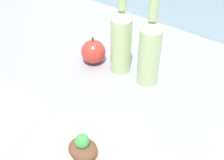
{
  "coord_description": "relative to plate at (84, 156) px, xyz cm",
  "views": [
    {
      "loc": [
        30.33,
        -40.22,
        58.66
      ],
      "look_at": [
        -2.25,
        5.54,
        10.52
      ],
      "focal_mm": 50.0,
      "sensor_mm": 36.0,
      "label": 1
    }
  ],
  "objects": [
    {
      "name": "ground_plane",
      "position": [
        -1.13,
        10.11,
        -2.77
      ],
      "size": [
        180.0,
        110.0,
        4.0
      ],
      "primitive_type": "cube",
      "color": "gray"
    },
    {
      "name": "plate",
      "position": [
        0.0,
        0.0,
        0.0
      ],
      "size": [
        26.76,
        26.76,
        1.46
      ],
      "color": "white",
      "rests_on": "ground_plane"
    },
    {
      "name": "plated_food",
      "position": [
        0.0,
        0.0,
        2.28
      ],
      "size": [
        15.15,
        15.15,
        6.53
      ],
      "color": "beige",
      "rests_on": "plate"
    },
    {
      "name": "apple",
      "position": [
        -20.29,
        29.6,
        2.92
      ],
      "size": [
        7.39,
        7.39,
        8.8
      ],
      "color": "red",
      "rests_on": "ground_plane"
    },
    {
      "name": "cider_bottle_right",
      "position": [
        -2.16,
        31.29,
        10.4
      ],
      "size": [
        6.01,
        6.01,
        30.05
      ],
      "color": "#B7D18E",
      "rests_on": "ground_plane"
    },
    {
      "name": "cider_bottle_left",
      "position": [
        -11.39,
        31.29,
        10.4
      ],
      "size": [
        6.01,
        6.01,
        30.05
      ],
      "color": "#B7D18E",
      "rests_on": "ground_plane"
    },
    {
      "name": "napkin",
      "position": [
        -24.11,
        -0.74,
        -0.37
      ],
      "size": [
        15.46,
        16.12,
        0.8
      ],
      "color": "white",
      "rests_on": "ground_plane"
    }
  ]
}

